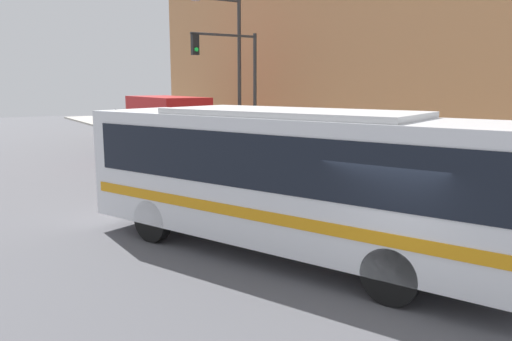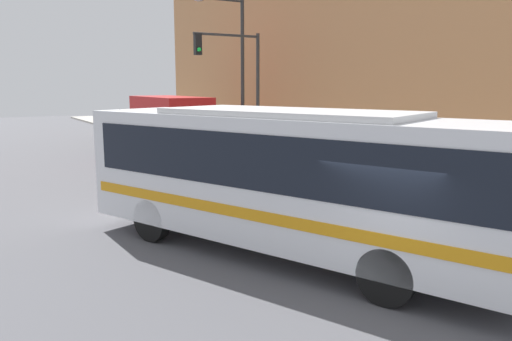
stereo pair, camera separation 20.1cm
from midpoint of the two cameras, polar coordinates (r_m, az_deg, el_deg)
name	(u,v)px [view 1 (the left image)]	position (r m, az deg, el deg)	size (l,w,h in m)	color
ground_plane	(400,291)	(10.07, 15.55, -13.14)	(120.00, 120.00, 0.00)	#515156
sidewalk	(212,150)	(29.52, -5.19, 2.40)	(3.22, 70.00, 0.18)	#A8A399
building_facade	(324,52)	(28.05, 7.58, 13.27)	(6.00, 29.06, 11.21)	#B27A4C
city_bus	(288,172)	(11.17, 3.19, -0.20)	(6.32, 10.68, 3.32)	silver
delivery_truck	(160,125)	(26.87, -11.08, 5.12)	(2.33, 8.33, 3.26)	#B21919
fire_hydrant	(408,191)	(16.35, 16.65, -2.25)	(0.26, 0.35, 0.79)	#999999
traffic_light_pole	(235,76)	(22.91, -2.65, 10.72)	(3.28, 0.35, 5.99)	#2D2D2D
parking_meter	(347,162)	(18.23, 10.06, 0.92)	(0.14, 0.14, 1.37)	#2D2D2D
street_lamp	(233,66)	(24.73, -2.84, 11.79)	(2.67, 0.28, 7.71)	#2D2D2D
pedestrian_near_corner	(370,161)	(19.61, 12.59, 1.10)	(0.34, 0.34, 1.59)	#23283D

